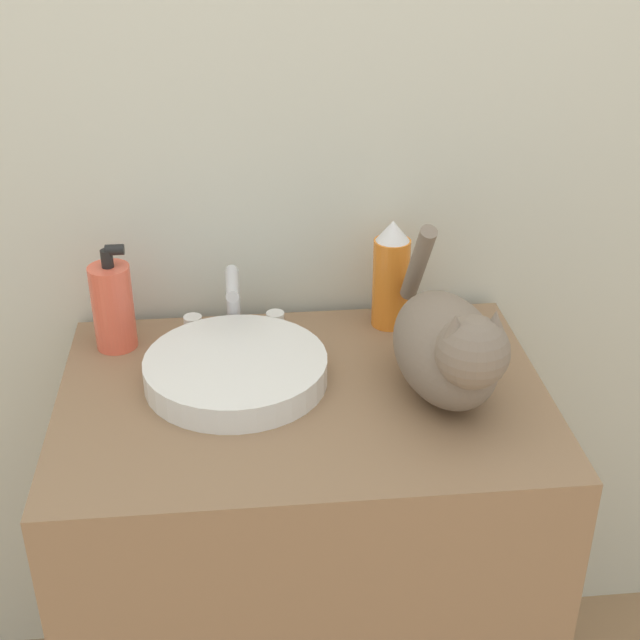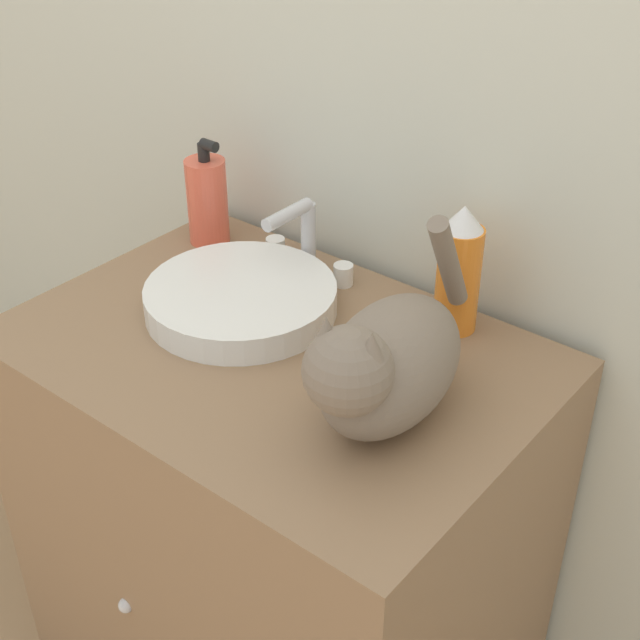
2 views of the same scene
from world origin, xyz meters
name	(u,v)px [view 2 (image 2 of 2)]	position (x,y,z in m)	size (l,w,h in m)	color
vanity_cabinet	(281,544)	(0.00, 0.27, 0.40)	(0.77, 0.55, 0.81)	#8C6B4C
sink_basin	(241,299)	(-0.10, 0.31, 0.83)	(0.29, 0.29, 0.04)	white
faucet	(303,241)	(-0.10, 0.46, 0.86)	(0.18, 0.11, 0.13)	silver
cat	(385,363)	(0.22, 0.23, 0.90)	(0.17, 0.37, 0.24)	#7A6B5B
soap_bottle	(207,200)	(-0.30, 0.44, 0.88)	(0.07, 0.07, 0.19)	#EF6047
spray_bottle	(459,271)	(0.17, 0.47, 0.90)	(0.06, 0.06, 0.20)	orange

